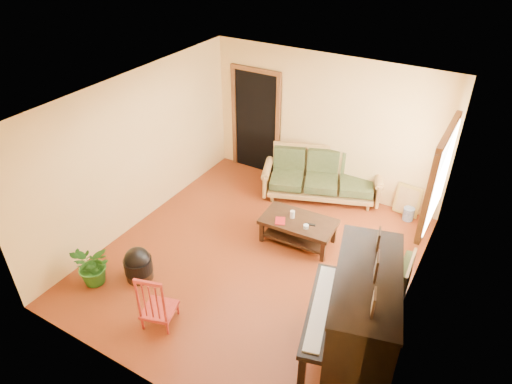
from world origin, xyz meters
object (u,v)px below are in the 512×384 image
Objects in this scene: red_chair at (158,298)px; ceramic_crock at (408,214)px; footstool at (139,267)px; piano at (361,322)px; armchair at (383,276)px; coffee_table at (298,231)px; sofa at (322,176)px; potted_plant at (93,266)px.

ceramic_crock is at bearing 44.18° from red_chair.
piano is at bearing 3.25° from footstool.
footstool is (-3.20, -1.41, -0.20)m from armchair.
piano is 1.86× the size of red_chair.
red_chair reaches higher than armchair.
footstool is at bearing -131.31° from ceramic_crock.
footstool is at bearing -160.08° from armchair.
coffee_table is 5.03× the size of ceramic_crock.
ceramic_crock is (2.24, 3.98, -0.32)m from red_chair.
sofa is 2.41× the size of red_chair.
potted_plant reaches higher than ceramic_crock.
sofa is at bearing 105.13° from piano.
sofa is at bearing -175.97° from ceramic_crock.
sofa is 1.78× the size of coffee_table.
coffee_table is 1.80× the size of potted_plant.
sofa is 5.08× the size of footstool.
ceramic_crock is at bearing 90.00° from armchair.
armchair is at bearing 22.23° from red_chair.
red_chair is at bearing -108.84° from coffee_table.
piano is 2.48× the size of potted_plant.
armchair is (1.55, -0.54, 0.18)m from coffee_table.
piano is 3.93× the size of footstool.
armchair is 3.05m from red_chair.
armchair is at bearing 23.79° from footstool.
ceramic_crock is (1.41, 1.53, -0.10)m from coffee_table.
piano reaches higher than armchair.
piano is at bearing 9.13° from potted_plant.
armchair is 2.10m from ceramic_crock.
red_chair is at bearing -3.48° from potted_plant.
potted_plant reaches higher than coffee_table.
ceramic_crock is at bearing 78.84° from piano.
coffee_table is at bearing -132.50° from ceramic_crock.
footstool is (-1.66, -1.95, -0.02)m from coffee_table.
ceramic_crock is (3.06, 3.48, -0.08)m from footstool.
ceramic_crock is at bearing 48.69° from footstool.
piano is 3.36m from ceramic_crock.
footstool is 4.64m from ceramic_crock.
piano reaches higher than sofa.
coffee_table is 2.85× the size of footstool.
red_chair is at bearing -179.44° from piano.
sofa is 8.94× the size of ceramic_crock.
potted_plant is at bearing 160.07° from red_chair.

